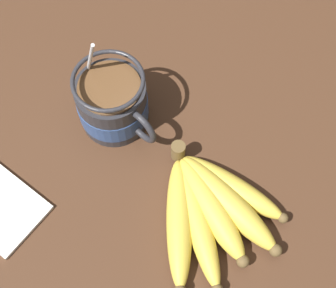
% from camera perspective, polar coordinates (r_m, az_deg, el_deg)
% --- Properties ---
extents(table, '(1.20, 1.20, 0.03)m').
position_cam_1_polar(table, '(0.69, -2.61, -1.63)').
color(table, '#422819').
rests_on(table, ground).
extents(coffee_mug, '(0.16, 0.10, 0.16)m').
position_cam_1_polar(coffee_mug, '(0.67, -6.72, 4.95)').
color(coffee_mug, '#28282D').
rests_on(coffee_mug, table).
extents(banana_bunch, '(0.20, 0.19, 0.04)m').
position_cam_1_polar(banana_bunch, '(0.63, 5.11, -7.80)').
color(banana_bunch, brown).
rests_on(banana_bunch, table).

